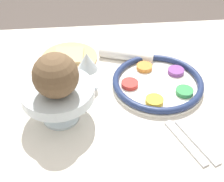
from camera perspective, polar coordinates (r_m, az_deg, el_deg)
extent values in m
cube|color=silver|center=(1.24, 2.31, -14.19)|extent=(1.48, 0.90, 0.76)
cylinder|color=white|center=(1.00, 8.28, 1.06)|extent=(0.29, 0.29, 0.01)
torus|color=navy|center=(0.99, 8.36, 1.73)|extent=(0.29, 0.29, 0.02)
cylinder|color=red|center=(0.97, 3.26, 1.30)|extent=(0.05, 0.05, 0.01)
cylinder|color=gold|center=(0.92, 7.76, -1.76)|extent=(0.05, 0.05, 0.01)
cylinder|color=#33934C|center=(0.97, 13.11, -0.09)|extent=(0.05, 0.05, 0.01)
cylinder|color=#844299|center=(1.05, 11.59, 3.58)|extent=(0.05, 0.05, 0.01)
cylinder|color=orange|center=(1.05, 5.94, 4.37)|extent=(0.05, 0.05, 0.01)
cylinder|color=silver|center=(0.99, -4.33, 0.97)|extent=(0.06, 0.06, 0.00)
cylinder|color=silver|center=(0.97, -4.43, 2.50)|extent=(0.01, 0.01, 0.06)
cone|color=silver|center=(0.94, -4.62, 5.42)|extent=(0.06, 0.06, 0.06)
cylinder|color=silver|center=(0.89, -9.26, -4.65)|extent=(0.10, 0.10, 0.01)
cylinder|color=silver|center=(0.87, -9.54, -2.78)|extent=(0.03, 0.03, 0.07)
cylinder|color=silver|center=(0.83, -9.91, -0.21)|extent=(0.20, 0.20, 0.03)
sphere|color=orange|center=(0.81, -10.50, 2.94)|extent=(0.07, 0.07, 0.07)
sphere|color=brown|center=(0.77, -10.28, 2.81)|extent=(0.11, 0.11, 0.11)
cylinder|color=tan|center=(1.12, -7.81, 6.03)|extent=(0.20, 0.20, 0.01)
cube|color=#D1B784|center=(1.12, -7.86, 6.46)|extent=(0.11, 0.11, 0.01)
cylinder|color=white|center=(1.10, 2.63, 6.63)|extent=(0.19, 0.10, 0.04)
cube|color=silver|center=(0.85, 15.23, -8.88)|extent=(0.08, 0.16, 0.01)
cube|color=silver|center=(0.84, 13.28, -9.10)|extent=(0.08, 0.16, 0.01)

